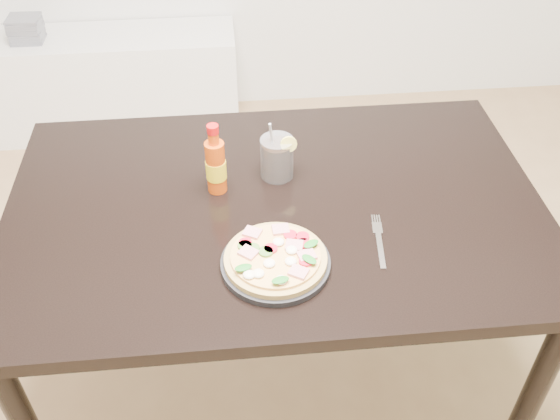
{
  "coord_description": "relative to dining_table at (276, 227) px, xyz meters",
  "views": [
    {
      "loc": [
        -0.15,
        -0.75,
        1.8
      ],
      "look_at": [
        -0.04,
        0.37,
        0.83
      ],
      "focal_mm": 40.0,
      "sensor_mm": 36.0,
      "label": 1
    }
  ],
  "objects": [
    {
      "name": "plate",
      "position": [
        -0.02,
        -0.23,
        0.09
      ],
      "size": [
        0.26,
        0.26,
        0.02
      ],
      "primitive_type": "cylinder",
      "color": "black",
      "rests_on": "dining_table"
    },
    {
      "name": "media_console",
      "position": [
        -0.76,
        1.58,
        -0.42
      ],
      "size": [
        1.4,
        0.34,
        0.5
      ],
      "primitive_type": "cube",
      "color": "white",
      "rests_on": "ground"
    },
    {
      "name": "pizza",
      "position": [
        -0.02,
        -0.23,
        0.11
      ],
      "size": [
        0.24,
        0.24,
        0.03
      ],
      "color": "tan",
      "rests_on": "plate"
    },
    {
      "name": "cola_cup",
      "position": [
        0.02,
        0.12,
        0.14
      ],
      "size": [
        0.1,
        0.09,
        0.18
      ],
      "rotation": [
        0.0,
        0.0,
        -0.41
      ],
      "color": "black",
      "rests_on": "dining_table"
    },
    {
      "name": "fork",
      "position": [
        0.24,
        -0.16,
        0.09
      ],
      "size": [
        0.04,
        0.19,
        0.0
      ],
      "rotation": [
        0.0,
        0.0,
        -0.11
      ],
      "color": "silver",
      "rests_on": "dining_table"
    },
    {
      "name": "dining_table",
      "position": [
        0.0,
        0.0,
        0.0
      ],
      "size": [
        1.4,
        0.9,
        0.75
      ],
      "color": "black",
      "rests_on": "ground"
    },
    {
      "name": "cd_stack",
      "position": [
        -1.01,
        1.56,
        -0.11
      ],
      "size": [
        0.14,
        0.12,
        0.11
      ],
      "color": "slate",
      "rests_on": "media_console"
    },
    {
      "name": "hot_sauce_bottle",
      "position": [
        -0.15,
        0.07,
        0.16
      ],
      "size": [
        0.06,
        0.06,
        0.2
      ],
      "rotation": [
        0.0,
        0.0,
        0.22
      ],
      "color": "#C4440B",
      "rests_on": "dining_table"
    }
  ]
}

